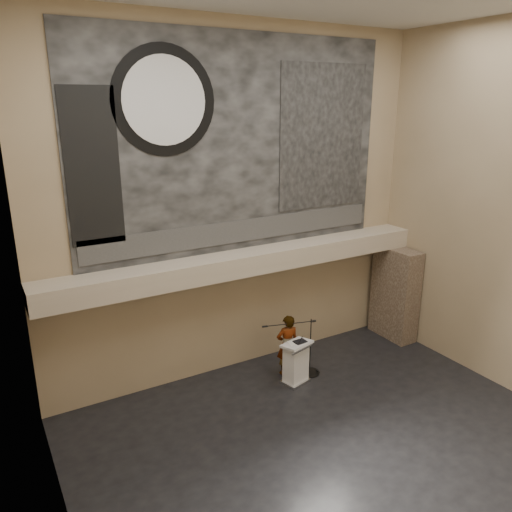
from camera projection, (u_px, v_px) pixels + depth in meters
floor at (335, 448)px, 10.07m from camera, size 10.00×10.00×0.00m
wall_back at (239, 206)px, 12.11m from camera, size 10.00×0.02×8.50m
wall_left at (45, 301)px, 6.41m from camera, size 0.02×8.00×8.50m
soffit at (248, 262)px, 12.16m from camera, size 10.00×0.80×0.50m
sprinkler_left at (188, 285)px, 11.44m from camera, size 0.04×0.04×0.06m
sprinkler_right at (312, 261)px, 13.12m from camera, size 0.04×0.04×0.06m
banner at (239, 146)px, 11.65m from camera, size 8.00×0.05×5.00m
banner_text_strip at (241, 231)px, 12.23m from camera, size 7.76×0.02×0.55m
banner_clock_rim at (164, 101)px, 10.45m from camera, size 2.30×0.02×2.30m
banner_clock_face at (165, 101)px, 10.44m from camera, size 1.84×0.02×1.84m
banner_building_print at (323, 138)px, 12.74m from camera, size 2.60×0.02×3.60m
banner_brick_print at (93, 168)px, 10.07m from camera, size 1.10×0.02×3.20m
stone_pier at (395, 293)px, 14.50m from camera, size 0.60×1.40×2.70m
lectern at (296, 363)px, 12.24m from camera, size 0.81×0.66×1.13m
binder at (300, 342)px, 12.08m from camera, size 0.30×0.24×0.04m
papers at (293, 343)px, 12.04m from camera, size 0.26×0.32×0.00m
speaker_person at (287, 345)px, 12.59m from camera, size 0.65×0.49×1.61m
mic_stand at (308, 365)px, 12.76m from camera, size 1.48×0.61×1.51m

